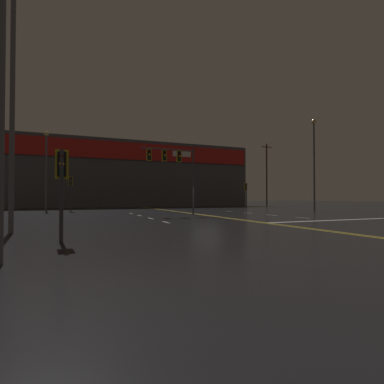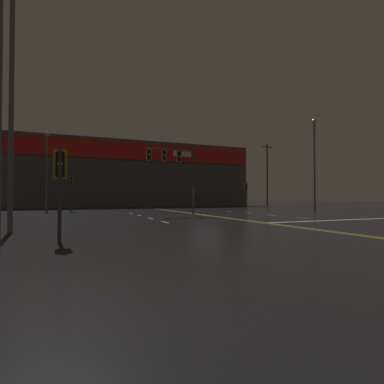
# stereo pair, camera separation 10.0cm
# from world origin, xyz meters

# --- Properties ---
(ground_plane) EXTENTS (200.00, 200.00, 0.00)m
(ground_plane) POSITION_xyz_m (0.00, 0.00, 0.00)
(ground_plane) COLOR black
(road_markings) EXTENTS (15.48, 60.00, 0.01)m
(road_markings) POSITION_xyz_m (1.06, -1.64, 0.00)
(road_markings) COLOR gold
(road_markings) RESTS_ON ground
(traffic_signal_median) EXTENTS (4.69, 0.36, 5.81)m
(traffic_signal_median) POSITION_xyz_m (-2.51, 1.53, 4.57)
(traffic_signal_median) COLOR #38383D
(traffic_signal_median) RESTS_ON ground
(traffic_signal_corner_northeast) EXTENTS (0.42, 0.36, 3.46)m
(traffic_signal_corner_northeast) POSITION_xyz_m (11.58, 12.01, 2.54)
(traffic_signal_corner_northeast) COLOR #38383D
(traffic_signal_corner_northeast) RESTS_ON ground
(traffic_signal_corner_southwest) EXTENTS (0.42, 0.36, 3.10)m
(traffic_signal_corner_southwest) POSITION_xyz_m (-10.83, -11.62, 2.27)
(traffic_signal_corner_southwest) COLOR #38383D
(traffic_signal_corner_southwest) RESTS_ON ground
(traffic_signal_corner_northwest) EXTENTS (0.42, 0.36, 3.75)m
(traffic_signal_corner_northwest) POSITION_xyz_m (-10.43, 11.58, 2.75)
(traffic_signal_corner_northwest) COLOR #38383D
(traffic_signal_corner_northwest) RESTS_ON ground
(streetlight_near_left) EXTENTS (0.56, 0.56, 10.12)m
(streetlight_near_left) POSITION_xyz_m (14.18, 2.47, 6.40)
(streetlight_near_left) COLOR #59595E
(streetlight_near_left) RESTS_ON ground
(streetlight_near_right) EXTENTS (0.56, 0.56, 9.15)m
(streetlight_near_right) POSITION_xyz_m (-13.03, 15.64, 5.86)
(streetlight_near_right) COLOR #59595E
(streetlight_near_right) RESTS_ON ground
(streetlight_median_approach) EXTENTS (0.56, 0.56, 11.66)m
(streetlight_median_approach) POSITION_xyz_m (-12.81, -8.30, 7.23)
(streetlight_median_approach) COLOR #59595E
(streetlight_median_approach) RESTS_ON ground
(building_backdrop) EXTENTS (38.53, 10.23, 10.59)m
(building_backdrop) POSITION_xyz_m (0.00, 29.08, 5.31)
(building_backdrop) COLOR #4C4C51
(building_backdrop) RESTS_ON ground
(utility_pole_row) EXTENTS (48.41, 0.26, 11.31)m
(utility_pole_row) POSITION_xyz_m (0.95, 22.49, 5.55)
(utility_pole_row) COLOR #4C3828
(utility_pole_row) RESTS_ON ground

